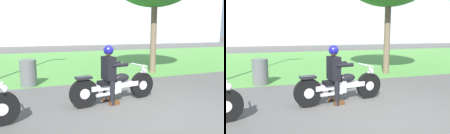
{
  "view_description": "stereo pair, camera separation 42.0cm",
  "coord_description": "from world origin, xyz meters",
  "views": [
    {
      "loc": [
        -2.45,
        -3.7,
        1.73
      ],
      "look_at": [
        -0.46,
        1.37,
        0.85
      ],
      "focal_mm": 35.33,
      "sensor_mm": 36.0,
      "label": 1
    },
    {
      "loc": [
        -2.05,
        -3.84,
        1.73
      ],
      "look_at": [
        -0.46,
        1.37,
        0.85
      ],
      "focal_mm": 35.33,
      "sensor_mm": 36.0,
      "label": 2
    }
  ],
  "objects": [
    {
      "name": "ground",
      "position": [
        0.0,
        0.0,
        0.0
      ],
      "size": [
        120.0,
        120.0,
        0.0
      ],
      "primitive_type": "plane",
      "color": "#565451"
    },
    {
      "name": "grass_verge",
      "position": [
        0.0,
        9.38,
        0.0
      ],
      "size": [
        60.0,
        12.0,
        0.01
      ],
      "primitive_type": "cube",
      "color": "#549342",
      "rests_on": "ground"
    },
    {
      "name": "motorcycle_lead",
      "position": [
        -0.45,
        1.17,
        0.4
      ],
      "size": [
        2.31,
        0.7,
        0.89
      ],
      "rotation": [
        0.0,
        0.0,
        0.15
      ],
      "color": "black",
      "rests_on": "ground"
    },
    {
      "name": "rider_lead",
      "position": [
        -0.62,
        1.15,
        0.83
      ],
      "size": [
        0.59,
        0.51,
        1.42
      ],
      "rotation": [
        0.0,
        0.0,
        0.15
      ],
      "color": "black",
      "rests_on": "ground"
    },
    {
      "name": "trash_can",
      "position": [
        -2.42,
        3.68,
        0.42
      ],
      "size": [
        0.5,
        0.5,
        0.85
      ],
      "primitive_type": "cylinder",
      "color": "#595E5B",
      "rests_on": "ground"
    }
  ]
}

